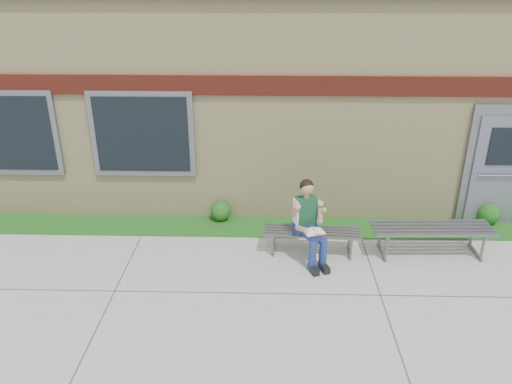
{
  "coord_description": "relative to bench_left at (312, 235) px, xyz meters",
  "views": [
    {
      "loc": [
        -0.69,
        -5.71,
        4.45
      ],
      "look_at": [
        -0.89,
        1.7,
        1.13
      ],
      "focal_mm": 35.0,
      "sensor_mm": 36.0,
      "label": 1
    }
  ],
  "objects": [
    {
      "name": "girl",
      "position": [
        -0.08,
        -0.2,
        0.37
      ],
      "size": [
        0.64,
        0.9,
        1.38
      ],
      "rotation": [
        0.0,
        0.0,
        0.33
      ],
      "color": "navy",
      "rests_on": "ground"
    },
    {
      "name": "bench_right",
      "position": [
        2.0,
        0.0,
        0.08
      ],
      "size": [
        2.02,
        0.62,
        0.52
      ],
      "rotation": [
        0.0,
        0.0,
        0.03
      ],
      "color": "slate",
      "rests_on": "ground"
    },
    {
      "name": "grass_strip",
      "position": [
        -0.06,
        0.87,
        -0.32
      ],
      "size": [
        16.0,
        0.8,
        0.02
      ],
      "primitive_type": "cube",
      "color": "#185316",
      "rests_on": "ground"
    },
    {
      "name": "shrub_mid",
      "position": [
        -1.66,
        1.12,
        -0.12
      ],
      "size": [
        0.38,
        0.38,
        0.38
      ],
      "primitive_type": "sphere",
      "color": "#185316",
      "rests_on": "grass_strip"
    },
    {
      "name": "shrub_east",
      "position": [
        3.43,
        1.12,
        -0.1
      ],
      "size": [
        0.42,
        0.42,
        0.42
      ],
      "primitive_type": "sphere",
      "color": "#185316",
      "rests_on": "grass_strip"
    },
    {
      "name": "ground",
      "position": [
        -0.06,
        -1.73,
        -0.33
      ],
      "size": [
        80.0,
        80.0,
        0.0
      ],
      "primitive_type": "plane",
      "color": "#9E9E99",
      "rests_on": "ground"
    },
    {
      "name": "bench_left",
      "position": [
        0.0,
        0.0,
        0.0
      ],
      "size": [
        1.65,
        0.56,
        0.42
      ],
      "rotation": [
        0.0,
        0.0,
        -0.07
      ],
      "color": "slate",
      "rests_on": "ground"
    },
    {
      "name": "school_building",
      "position": [
        -0.06,
        4.26,
        1.78
      ],
      "size": [
        16.2,
        6.22,
        4.2
      ],
      "color": "beige",
      "rests_on": "ground"
    }
  ]
}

